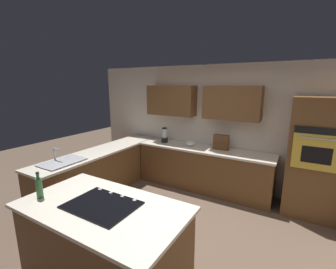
# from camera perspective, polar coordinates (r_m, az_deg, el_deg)

# --- Properties ---
(ground_plane) EXTENTS (14.00, 14.00, 0.00)m
(ground_plane) POSITION_cam_1_polar(r_m,az_deg,el_deg) (3.75, -0.87, -23.48)
(ground_plane) COLOR brown
(wall_back) EXTENTS (6.00, 0.44, 2.60)m
(wall_back) POSITION_cam_1_polar(r_m,az_deg,el_deg) (4.98, 10.70, 3.35)
(wall_back) COLOR silver
(wall_back) RESTS_ON ground
(lower_cabinets_back) EXTENTS (2.80, 0.60, 0.86)m
(lower_cabinets_back) POSITION_cam_1_polar(r_m,az_deg,el_deg) (4.95, 8.55, -8.61)
(lower_cabinets_back) COLOR brown
(lower_cabinets_back) RESTS_ON ground
(countertop_back) EXTENTS (2.84, 0.64, 0.04)m
(countertop_back) POSITION_cam_1_polar(r_m,az_deg,el_deg) (4.81, 8.72, -3.61)
(countertop_back) COLOR silver
(countertop_back) RESTS_ON lower_cabinets_back
(lower_cabinets_side) EXTENTS (0.60, 2.90, 0.86)m
(lower_cabinets_side) POSITION_cam_1_polar(r_m,az_deg,el_deg) (4.95, -15.98, -8.98)
(lower_cabinets_side) COLOR brown
(lower_cabinets_side) RESTS_ON ground
(countertop_side) EXTENTS (0.64, 2.94, 0.04)m
(countertop_side) POSITION_cam_1_polar(r_m,az_deg,el_deg) (4.81, -16.30, -3.98)
(countertop_side) COLOR silver
(countertop_side) RESTS_ON lower_cabinets_side
(island_base) EXTENTS (1.81, 0.97, 0.86)m
(island_base) POSITION_cam_1_polar(r_m,az_deg,el_deg) (2.97, -15.58, -24.62)
(island_base) COLOR brown
(island_base) RESTS_ON ground
(island_top) EXTENTS (1.89, 1.05, 0.04)m
(island_top) POSITION_cam_1_polar(r_m,az_deg,el_deg) (2.73, -16.15, -17.02)
(island_top) COLOR silver
(island_top) RESTS_ON island_base
(wall_oven) EXTENTS (0.80, 0.66, 2.01)m
(wall_oven) POSITION_cam_1_polar(r_m,az_deg,el_deg) (4.48, 32.69, -5.01)
(wall_oven) COLOR brown
(wall_oven) RESTS_ON ground
(sink_unit) EXTENTS (0.46, 0.70, 0.23)m
(sink_unit) POSITION_cam_1_polar(r_m,az_deg,el_deg) (4.29, -24.90, -6.14)
(sink_unit) COLOR #515456
(sink_unit) RESTS_ON countertop_side
(cooktop) EXTENTS (0.76, 0.56, 0.03)m
(cooktop) POSITION_cam_1_polar(r_m,az_deg,el_deg) (2.72, -16.10, -16.47)
(cooktop) COLOR black
(cooktop) RESTS_ON island_top
(blender) EXTENTS (0.15, 0.15, 0.34)m
(blender) POSITION_cam_1_polar(r_m,az_deg,el_deg) (5.20, -0.86, -0.37)
(blender) COLOR black
(blender) RESTS_ON countertop_back
(mixing_bowl) EXTENTS (0.19, 0.19, 0.11)m
(mixing_bowl) POSITION_cam_1_polar(r_m,az_deg,el_deg) (4.93, 5.63, -2.25)
(mixing_bowl) COLOR white
(mixing_bowl) RESTS_ON countertop_back
(spice_rack) EXTENTS (0.31, 0.11, 0.31)m
(spice_rack) POSITION_cam_1_polar(r_m,az_deg,el_deg) (4.73, 13.09, -1.91)
(spice_rack) COLOR brown
(spice_rack) RESTS_ON countertop_back
(oil_bottle) EXTENTS (0.07, 0.07, 0.32)m
(oil_bottle) POSITION_cam_1_polar(r_m,az_deg,el_deg) (3.10, -29.48, -11.41)
(oil_bottle) COLOR #336B38
(oil_bottle) RESTS_ON island_top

